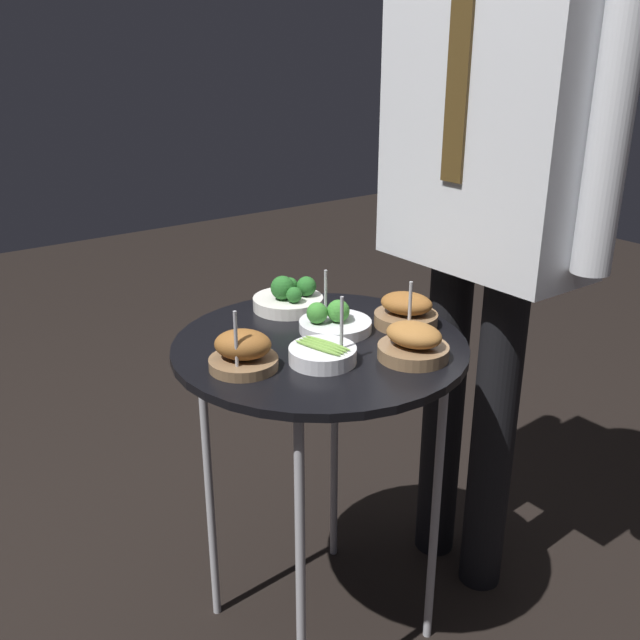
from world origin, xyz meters
name	(u,v)px	position (x,y,z in m)	size (l,w,h in m)	color
ground_plane	(320,623)	(0.00, 0.00, 0.00)	(8.00, 8.00, 0.00)	black
serving_cart	(320,369)	(0.00, 0.00, 0.71)	(0.63, 0.63, 0.77)	black
bowl_roast_front_right	(413,344)	(0.18, 0.10, 0.80)	(0.14, 0.14, 0.15)	brown
bowl_broccoli_back_left	(334,321)	(-0.03, 0.06, 0.80)	(0.16, 0.16, 0.13)	silver
bowl_roast_far_rim	(243,352)	(0.02, -0.20, 0.81)	(0.14, 0.14, 0.13)	brown
bowl_asparagus_near_rim	(323,354)	(0.09, -0.06, 0.79)	(0.14, 0.14, 0.14)	silver
bowl_broccoli_center	(289,297)	(-0.20, 0.06, 0.80)	(0.17, 0.17, 0.09)	silver
bowl_roast_front_center	(406,312)	(0.04, 0.21, 0.80)	(0.14, 0.14, 0.08)	brown
waiter_figure	(490,160)	(0.04, 0.45, 1.12)	(0.65, 0.24, 1.76)	black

